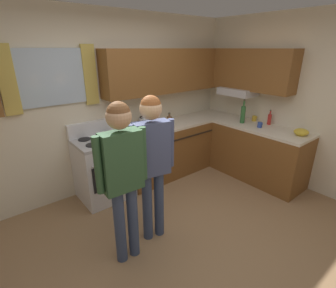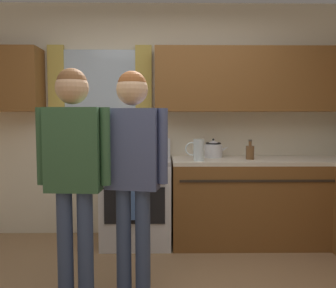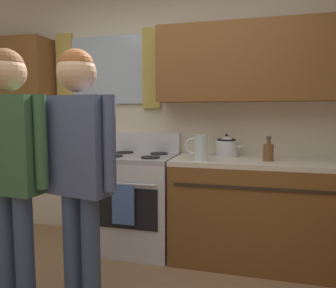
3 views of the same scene
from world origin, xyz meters
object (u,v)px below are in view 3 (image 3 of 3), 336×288
object	(u,v)px
stove_oven	(137,200)
water_pitcher	(200,147)
adult_in_plaid	(79,156)
stovetop_kettle	(227,146)
bottle_squat_brown	(268,152)
adult_left	(10,155)

from	to	relation	value
stove_oven	water_pitcher	distance (m)	0.85
adult_in_plaid	stovetop_kettle	bearing A→B (deg)	58.78
stove_oven	bottle_squat_brown	distance (m)	1.29
bottle_squat_brown	water_pitcher	size ratio (longest dim) A/B	0.93
stove_oven	water_pitcher	bearing A→B (deg)	-15.85
water_pitcher	adult_in_plaid	xyz separation A→B (m)	(-0.57, -0.97, 0.04)
stove_oven	adult_left	xyz separation A→B (m)	(-0.34, -1.24, 0.58)
stove_oven	bottle_squat_brown	world-z (taller)	bottle_squat_brown
adult_left	adult_in_plaid	size ratio (longest dim) A/B	1.00
bottle_squat_brown	adult_left	size ratio (longest dim) A/B	0.12
stovetop_kettle	water_pitcher	xyz separation A→B (m)	(-0.20, -0.29, 0.02)
water_pitcher	adult_left	world-z (taller)	adult_left
stove_oven	bottle_squat_brown	bearing A→B (deg)	-2.82
bottle_squat_brown	stovetop_kettle	bearing A→B (deg)	153.91
water_pitcher	adult_in_plaid	world-z (taller)	adult_in_plaid
stove_oven	stovetop_kettle	world-z (taller)	stovetop_kettle
adult_left	stovetop_kettle	bearing A→B (deg)	49.26
water_pitcher	adult_left	size ratio (longest dim) A/B	0.13
stove_oven	adult_left	size ratio (longest dim) A/B	0.66
stovetop_kettle	stove_oven	bearing A→B (deg)	-171.96
stove_oven	stovetop_kettle	bearing A→B (deg)	8.04
bottle_squat_brown	water_pitcher	bearing A→B (deg)	-167.72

